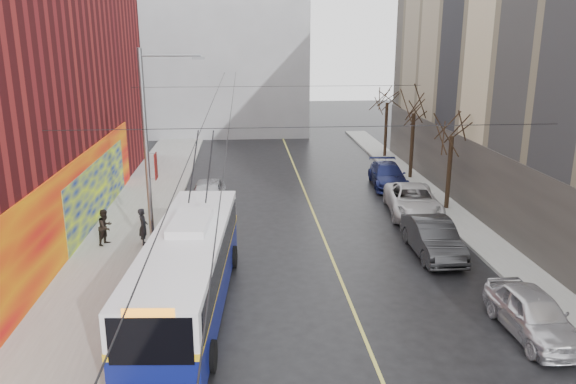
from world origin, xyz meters
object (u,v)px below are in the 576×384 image
following_car (207,195)px  tree_far (388,93)px  pedestrian_a (143,227)px  streetlight_pole (150,151)px  trolleybus (188,270)px  tree_near (453,122)px  parked_car_c (413,201)px  pedestrian_b (105,227)px  parked_car_a (533,313)px  parked_car_d (388,175)px  tree_mid (415,102)px  parked_car_b (433,238)px

following_car → tree_far: bearing=46.3°
pedestrian_a → tree_far: bearing=-51.8°
streetlight_pole → pedestrian_a: 4.20m
tree_far → trolleybus: bearing=-118.2°
tree_far → pedestrian_a: bearing=-130.8°
tree_near → pedestrian_a: tree_near is taller
parked_car_c → pedestrian_b: size_ratio=3.38×
trolleybus → following_car: bearing=94.3°
parked_car_a → parked_car_c: (-0.13, 12.81, 0.04)m
trolleybus → pedestrian_b: (-4.36, 6.51, -0.54)m
pedestrian_b → tree_near: bearing=-51.3°
tree_far → parked_car_a: bearing=-94.2°
trolleybus → parked_car_d: bearing=59.1°
parked_car_a → tree_mid: bearing=83.1°
parked_car_d → pedestrian_b: bearing=-143.8°
trolleybus → pedestrian_a: bearing=116.7°
parked_car_d → pedestrian_a: pedestrian_a is taller
trolleybus → pedestrian_a: (-2.63, 6.33, -0.51)m
tree_near → tree_mid: bearing=90.0°
tree_mid → trolleybus: 22.54m
tree_mid → parked_car_c: 9.09m
streetlight_pole → tree_near: 16.28m
pedestrian_b → streetlight_pole: bearing=-98.9°
streetlight_pole → trolleybus: streetlight_pole is taller
streetlight_pole → pedestrian_b: size_ratio=5.36×
parked_car_d → parked_car_b: bearing=-89.9°
tree_near → pedestrian_b: bearing=-166.4°
tree_near → pedestrian_b: size_ratio=3.81×
trolleybus → parked_car_c: bearing=46.5°
tree_far → parked_car_b: size_ratio=1.35×
tree_mid → parked_car_a: bearing=-95.6°
parked_car_c → following_car: (-11.22, 1.92, 0.03)m
streetlight_pole → tree_mid: streetlight_pole is taller
parked_car_c → parked_car_d: bearing=95.7°
tree_near → parked_car_b: 8.19m
parked_car_c → parked_car_d: size_ratio=1.11×
parked_car_a → pedestrian_b: 18.15m
tree_far → pedestrian_a: (-15.94, -18.46, -4.12)m
parked_car_b → following_car: 12.92m
parked_car_b → pedestrian_a: 13.11m
tree_mid → parked_car_d: 5.23m
tree_near → trolleybus: (-13.32, -10.80, -3.44)m
tree_mid → parked_car_d: (-2.01, -1.72, -4.51)m
streetlight_pole → pedestrian_a: streetlight_pole is taller
pedestrian_a → parked_car_b: bearing=-109.4°
following_car → pedestrian_b: (-4.33, -5.59, 0.17)m
trolleybus → pedestrian_b: size_ratio=7.01×
trolleybus → parked_car_b: size_ratio=2.42×
tree_mid → parked_car_a: 21.02m
parked_car_c → parked_car_d: (0.12, 5.90, -0.05)m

